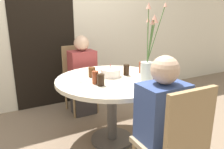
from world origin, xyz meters
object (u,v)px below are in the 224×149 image
Objects in this scene: side_plate at (81,80)px; person_guest at (83,78)px; drink_glass_0 at (153,72)px; drink_glass_2 at (142,68)px; person_woman at (161,132)px; drink_glass_1 at (126,70)px; birthday_cake at (110,73)px; flower_vase at (148,62)px; chair_near_front at (78,74)px; drink_glass_4 at (92,72)px; drink_glass_3 at (101,80)px; drink_glass_5 at (95,77)px; chair_left_flank at (176,141)px.

person_guest reaches higher than side_plate.
person_guest reaches higher than drink_glass_0.
person_woman is (-0.42, -0.83, -0.27)m from drink_glass_2.
drink_glass_1 is 0.96× the size of drink_glass_2.
side_plate is 1.44× the size of drink_glass_1.
birthday_cake is 0.38m from drink_glass_2.
drink_glass_2 is (0.70, -0.07, 0.06)m from side_plate.
drink_glass_2 is at bearing 61.81° from flower_vase.
chair_near_front is at bearing 108.46° from drink_glass_0.
side_plate is 0.16m from drink_glass_4.
drink_glass_0 is 0.30m from drink_glass_1.
person_woman is at bearing -90.03° from person_guest.
birthday_cake is at bearing 120.52° from flower_vase.
person_woman is at bearing -91.36° from chair_near_front.
person_woman reaches higher than drink_glass_4.
birthday_cake is at bearing -23.12° from drink_glass_4.
side_plate is at bearing 107.51° from person_woman.
drink_glass_3 is 1.05× the size of drink_glass_4.
drink_glass_3 is (-0.43, 0.13, -0.15)m from flower_vase.
drink_glass_3 is (-0.57, 0.06, -0.01)m from drink_glass_0.
flower_vase is at bearing -24.70° from drink_glass_5.
drink_glass_2 is at bearing -67.25° from chair_near_front.
person_guest reaches higher than drink_glass_4.
drink_glass_5 is at bearing -102.93° from person_guest.
drink_glass_4 is at bearing 20.47° from side_plate.
drink_glass_0 is (0.39, -1.17, 0.26)m from chair_near_front.
drink_glass_0 is (0.14, 0.08, -0.13)m from flower_vase.
chair_near_front is at bearing 114.21° from drink_glass_2.
person_guest is (-0.21, 0.77, -0.27)m from drink_glass_1.
drink_glass_2 is at bearing -12.37° from drink_glass_4.
drink_glass_1 is 0.43m from drink_glass_3.
drink_glass_4 is (0.04, 0.30, -0.00)m from drink_glass_3.
drink_glass_0 is (0.39, 0.75, 0.26)m from chair_left_flank.
person_woman reaches higher than birthday_cake.
person_woman is at bearing -92.63° from birthday_cake.
drink_glass_1 is at bearing -13.62° from birthday_cake.
flower_vase is 1.19m from person_guest.
person_guest reaches higher than drink_glass_5.
chair_left_flank reaches higher than drink_glass_2.
chair_left_flank is (-0.00, -1.92, 0.00)m from chair_near_front.
person_woman is (-0.25, -0.51, -0.41)m from flower_vase.
side_plate is at bearing 155.64° from drink_glass_0.
drink_glass_4 is 0.09× the size of person_woman.
drink_glass_4 is (-0.13, 1.11, 0.24)m from chair_left_flank.
chair_near_front reaches higher than side_plate.
birthday_cake is 1.99× the size of drink_glass_3.
side_plate is (-0.28, -0.87, 0.19)m from chair_near_front.
drink_glass_5 is at bearing 167.48° from drink_glass_0.
chair_left_flank is 1.76m from person_guest.
drink_glass_3 is at bearing -98.02° from drink_glass_4.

